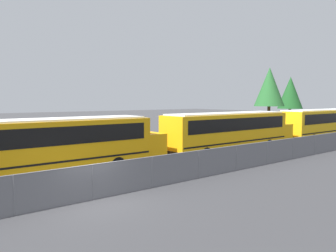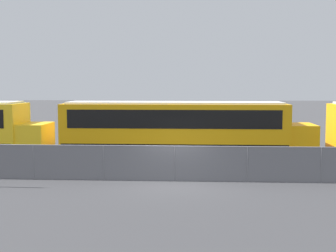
{
  "view_description": "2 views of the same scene",
  "coord_description": "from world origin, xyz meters",
  "views": [
    {
      "loc": [
        -5.78,
        -12.32,
        4.14
      ],
      "look_at": [
        8.2,
        5.34,
        2.34
      ],
      "focal_mm": 35.0,
      "sensor_mm": 36.0,
      "label": 1
    },
    {
      "loc": [
        0.86,
        -19.32,
        4.05
      ],
      "look_at": [
        -0.59,
        5.08,
        1.88
      ],
      "focal_mm": 50.0,
      "sensor_mm": 36.0,
      "label": 2
    }
  ],
  "objects": [
    {
      "name": "road_strip",
      "position": [
        0.0,
        -6.0,
        0.0
      ],
      "size": [
        142.45,
        12.0,
        0.01
      ],
      "color": "#333335",
      "rests_on": "ground_plane"
    },
    {
      "name": "ground_plane",
      "position": [
        0.0,
        0.0,
        0.0
      ],
      "size": [
        200.0,
        200.0,
        0.0
      ],
      "primitive_type": "plane",
      "color": "#38383A"
    },
    {
      "name": "school_bus_3",
      "position": [
        0.04,
        5.0,
        1.87
      ],
      "size": [
        13.13,
        2.57,
        3.16
      ],
      "color": "orange",
      "rests_on": "ground_plane"
    },
    {
      "name": "fence",
      "position": [
        0.0,
        -0.0,
        0.77
      ],
      "size": [
        108.52,
        0.07,
        1.51
      ],
      "color": "#9EA0A5",
      "rests_on": "ground_plane"
    }
  ]
}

